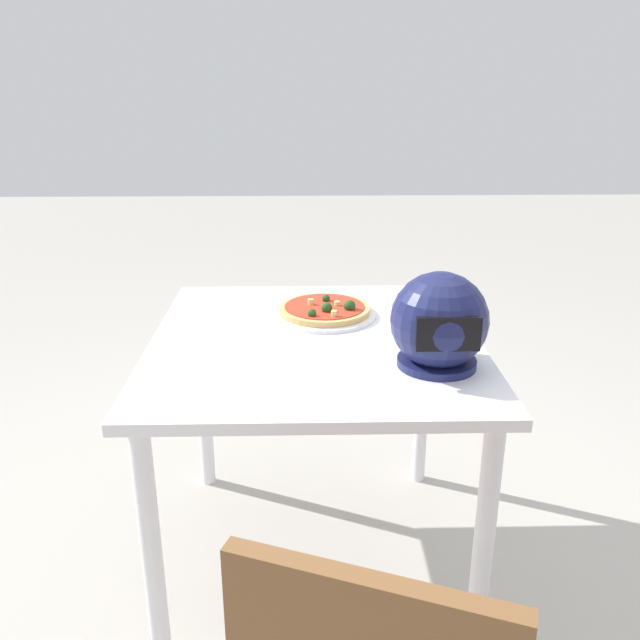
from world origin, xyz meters
TOP-DOWN VIEW (x-y plane):
  - ground_plane at (0.00, 0.00)m, footprint 14.00×14.00m
  - dining_table at (0.00, 0.00)m, footprint 0.92×0.99m
  - pizza_plate at (-0.03, -0.18)m, footprint 0.32×0.32m
  - pizza at (-0.03, -0.18)m, footprint 0.28×0.28m
  - motorcycle_helmet at (-0.31, 0.20)m, footprint 0.25×0.25m

SIDE VIEW (x-z plane):
  - ground_plane at x=0.00m, z-range 0.00..0.00m
  - dining_table at x=0.00m, z-range 0.29..1.05m
  - pizza_plate at x=-0.03m, z-range 0.76..0.77m
  - pizza at x=-0.03m, z-range 0.76..0.81m
  - motorcycle_helmet at x=-0.31m, z-range 0.76..1.00m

